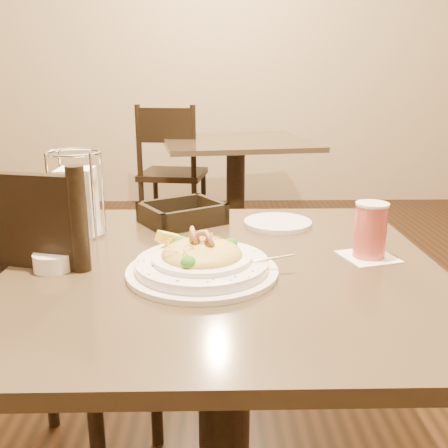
{
  "coord_description": "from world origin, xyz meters",
  "views": [
    {
      "loc": [
        -0.02,
        -0.99,
        1.09
      ],
      "look_at": [
        0.0,
        0.02,
        0.8
      ],
      "focal_mm": 40.0,
      "sensor_mm": 36.0,
      "label": 1
    }
  ],
  "objects_px": {
    "dining_chair_far": "(171,169)",
    "bread_basket": "(182,216)",
    "butter_ramekin": "(53,261)",
    "pasta_bowl": "(202,261)",
    "side_plate": "(278,223)",
    "dining_chair_near": "(50,327)",
    "napkin_caddy": "(78,199)",
    "main_table": "(224,356)",
    "background_table": "(236,175)",
    "drink_glass": "(370,231)"
  },
  "relations": [
    {
      "from": "pasta_bowl",
      "to": "side_plate",
      "type": "distance_m",
      "value": 0.39
    },
    {
      "from": "dining_chair_near",
      "to": "drink_glass",
      "type": "relative_size",
      "value": 6.95
    },
    {
      "from": "main_table",
      "to": "dining_chair_far",
      "type": "distance_m",
      "value": 2.4
    },
    {
      "from": "background_table",
      "to": "drink_glass",
      "type": "relative_size",
      "value": 7.7
    },
    {
      "from": "dining_chair_near",
      "to": "napkin_caddy",
      "type": "xyz_separation_m",
      "value": [
        0.07,
        0.08,
        0.31
      ]
    },
    {
      "from": "dining_chair_near",
      "to": "bread_basket",
      "type": "height_order",
      "value": "dining_chair_near"
    },
    {
      "from": "pasta_bowl",
      "to": "butter_ramekin",
      "type": "distance_m",
      "value": 0.31
    },
    {
      "from": "background_table",
      "to": "main_table",
      "type": "bearing_deg",
      "value": -93.18
    },
    {
      "from": "main_table",
      "to": "side_plate",
      "type": "distance_m",
      "value": 0.39
    },
    {
      "from": "side_plate",
      "to": "butter_ramekin",
      "type": "distance_m",
      "value": 0.59
    },
    {
      "from": "main_table",
      "to": "napkin_caddy",
      "type": "bearing_deg",
      "value": 149.48
    },
    {
      "from": "drink_glass",
      "to": "pasta_bowl",
      "type": "bearing_deg",
      "value": -166.31
    },
    {
      "from": "drink_glass",
      "to": "dining_chair_far",
      "type": "bearing_deg",
      "value": 104.86
    },
    {
      "from": "dining_chair_near",
      "to": "drink_glass",
      "type": "distance_m",
      "value": 0.8
    },
    {
      "from": "side_plate",
      "to": "butter_ramekin",
      "type": "bearing_deg",
      "value": -148.0
    },
    {
      "from": "dining_chair_far",
      "to": "pasta_bowl",
      "type": "bearing_deg",
      "value": 104.84
    },
    {
      "from": "background_table",
      "to": "napkin_caddy",
      "type": "height_order",
      "value": "napkin_caddy"
    },
    {
      "from": "main_table",
      "to": "drink_glass",
      "type": "xyz_separation_m",
      "value": [
        0.32,
        0.03,
        0.29
      ]
    },
    {
      "from": "dining_chair_far",
      "to": "bread_basket",
      "type": "xyz_separation_m",
      "value": [
        0.2,
        -2.07,
        0.24
      ]
    },
    {
      "from": "dining_chair_near",
      "to": "napkin_caddy",
      "type": "distance_m",
      "value": 0.33
    },
    {
      "from": "background_table",
      "to": "butter_ramekin",
      "type": "height_order",
      "value": "butter_ramekin"
    },
    {
      "from": "pasta_bowl",
      "to": "napkin_caddy",
      "type": "relative_size",
      "value": 1.59
    },
    {
      "from": "drink_glass",
      "to": "side_plate",
      "type": "xyz_separation_m",
      "value": [
        -0.17,
        0.25,
        -0.06
      ]
    },
    {
      "from": "bread_basket",
      "to": "napkin_caddy",
      "type": "bearing_deg",
      "value": -159.14
    },
    {
      "from": "dining_chair_near",
      "to": "dining_chair_far",
      "type": "bearing_deg",
      "value": -78.6
    },
    {
      "from": "dining_chair_near",
      "to": "butter_ramekin",
      "type": "relative_size",
      "value": 11.58
    },
    {
      "from": "main_table",
      "to": "napkin_caddy",
      "type": "relative_size",
      "value": 4.27
    },
    {
      "from": "bread_basket",
      "to": "side_plate",
      "type": "height_order",
      "value": "bread_basket"
    },
    {
      "from": "background_table",
      "to": "dining_chair_near",
      "type": "relative_size",
      "value": 1.11
    },
    {
      "from": "main_table",
      "to": "dining_chair_far",
      "type": "height_order",
      "value": "dining_chair_far"
    },
    {
      "from": "bread_basket",
      "to": "napkin_caddy",
      "type": "distance_m",
      "value": 0.28
    },
    {
      "from": "pasta_bowl",
      "to": "drink_glass",
      "type": "relative_size",
      "value": 2.51
    },
    {
      "from": "drink_glass",
      "to": "bread_basket",
      "type": "relative_size",
      "value": 0.53
    },
    {
      "from": "pasta_bowl",
      "to": "butter_ramekin",
      "type": "relative_size",
      "value": 4.19
    },
    {
      "from": "side_plate",
      "to": "butter_ramekin",
      "type": "relative_size",
      "value": 2.24
    },
    {
      "from": "main_table",
      "to": "bread_basket",
      "type": "bearing_deg",
      "value": 109.2
    },
    {
      "from": "bread_basket",
      "to": "main_table",
      "type": "bearing_deg",
      "value": -70.8
    },
    {
      "from": "bread_basket",
      "to": "side_plate",
      "type": "relative_size",
      "value": 1.41
    },
    {
      "from": "main_table",
      "to": "dining_chair_far",
      "type": "xyz_separation_m",
      "value": [
        -0.31,
        2.38,
        0.01
      ]
    },
    {
      "from": "bread_basket",
      "to": "side_plate",
      "type": "bearing_deg",
      "value": -5.57
    },
    {
      "from": "dining_chair_far",
      "to": "bread_basket",
      "type": "height_order",
      "value": "dining_chair_far"
    },
    {
      "from": "dining_chair_far",
      "to": "pasta_bowl",
      "type": "relative_size",
      "value": 2.77
    },
    {
      "from": "dining_chair_near",
      "to": "dining_chair_far",
      "type": "height_order",
      "value": "same"
    },
    {
      "from": "napkin_caddy",
      "to": "side_plate",
      "type": "relative_size",
      "value": 1.17
    },
    {
      "from": "dining_chair_far",
      "to": "butter_ramekin",
      "type": "distance_m",
      "value": 2.42
    },
    {
      "from": "dining_chair_near",
      "to": "bread_basket",
      "type": "distance_m",
      "value": 0.44
    },
    {
      "from": "bread_basket",
      "to": "butter_ramekin",
      "type": "bearing_deg",
      "value": -125.82
    },
    {
      "from": "dining_chair_near",
      "to": "drink_glass",
      "type": "xyz_separation_m",
      "value": [
        0.75,
        -0.11,
        0.28
      ]
    },
    {
      "from": "dining_chair_far",
      "to": "napkin_caddy",
      "type": "height_order",
      "value": "dining_chair_far"
    },
    {
      "from": "pasta_bowl",
      "to": "drink_glass",
      "type": "xyz_separation_m",
      "value": [
        0.36,
        0.09,
        0.03
      ]
    }
  ]
}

